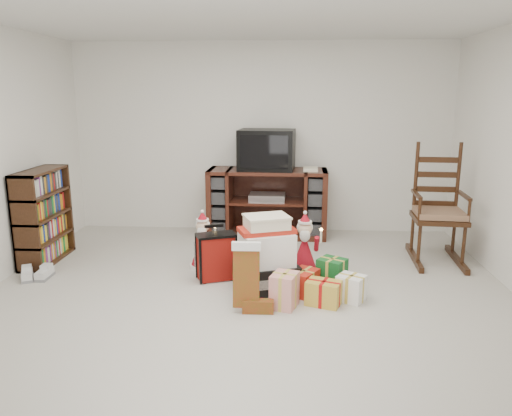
{
  "coord_description": "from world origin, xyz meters",
  "views": [
    {
      "loc": [
        0.35,
        -4.18,
        1.85
      ],
      "look_at": [
        0.05,
        0.6,
        0.74
      ],
      "focal_mm": 35.0,
      "sensor_mm": 36.0,
      "label": 1
    }
  ],
  "objects_px": {
    "sneaker_pair": "(36,275)",
    "tv_stand": "(267,203)",
    "mrs_claus_figurine": "(203,246)",
    "crt_television": "(267,150)",
    "santa_figurine": "(304,251)",
    "bookshelf": "(44,218)",
    "gift_pile": "(266,258)",
    "rocking_chair": "(437,219)",
    "red_suitcase": "(216,257)",
    "teddy_bear": "(273,274)",
    "gift_cluster": "(323,286)"
  },
  "relations": [
    {
      "from": "sneaker_pair",
      "to": "tv_stand",
      "type": "bearing_deg",
      "value": 21.12
    },
    {
      "from": "sneaker_pair",
      "to": "mrs_claus_figurine",
      "type": "bearing_deg",
      "value": -1.08
    },
    {
      "from": "sneaker_pair",
      "to": "crt_television",
      "type": "relative_size",
      "value": 0.44
    },
    {
      "from": "santa_figurine",
      "to": "sneaker_pair",
      "type": "relative_size",
      "value": 2.01
    },
    {
      "from": "tv_stand",
      "to": "crt_television",
      "type": "bearing_deg",
      "value": -128.71
    },
    {
      "from": "bookshelf",
      "to": "gift_pile",
      "type": "xyz_separation_m",
      "value": [
        2.49,
        -0.68,
        -0.19
      ]
    },
    {
      "from": "rocking_chair",
      "to": "sneaker_pair",
      "type": "relative_size",
      "value": 4.14
    },
    {
      "from": "red_suitcase",
      "to": "crt_television",
      "type": "distance_m",
      "value": 1.91
    },
    {
      "from": "tv_stand",
      "to": "bookshelf",
      "type": "bearing_deg",
      "value": -152.37
    },
    {
      "from": "crt_television",
      "to": "sneaker_pair",
      "type": "bearing_deg",
      "value": -137.43
    },
    {
      "from": "teddy_bear",
      "to": "sneaker_pair",
      "type": "bearing_deg",
      "value": 177.43
    },
    {
      "from": "crt_television",
      "to": "gift_pile",
      "type": "bearing_deg",
      "value": -82.31
    },
    {
      "from": "rocking_chair",
      "to": "teddy_bear",
      "type": "bearing_deg",
      "value": -147.27
    },
    {
      "from": "mrs_claus_figurine",
      "to": "crt_television",
      "type": "relative_size",
      "value": 0.84
    },
    {
      "from": "bookshelf",
      "to": "teddy_bear",
      "type": "relative_size",
      "value": 2.99
    },
    {
      "from": "gift_pile",
      "to": "teddy_bear",
      "type": "relative_size",
      "value": 2.06
    },
    {
      "from": "mrs_claus_figurine",
      "to": "crt_television",
      "type": "distance_m",
      "value": 1.69
    },
    {
      "from": "teddy_bear",
      "to": "mrs_claus_figurine",
      "type": "bearing_deg",
      "value": 144.22
    },
    {
      "from": "santa_figurine",
      "to": "crt_television",
      "type": "distance_m",
      "value": 1.73
    },
    {
      "from": "santa_figurine",
      "to": "teddy_bear",
      "type": "bearing_deg",
      "value": -126.55
    },
    {
      "from": "tv_stand",
      "to": "bookshelf",
      "type": "height_order",
      "value": "bookshelf"
    },
    {
      "from": "teddy_bear",
      "to": "bookshelf",
      "type": "bearing_deg",
      "value": 165.5
    },
    {
      "from": "sneaker_pair",
      "to": "teddy_bear",
      "type": "bearing_deg",
      "value": -18.86
    },
    {
      "from": "rocking_chair",
      "to": "teddy_bear",
      "type": "xyz_separation_m",
      "value": [
        -1.8,
        -0.99,
        -0.31
      ]
    },
    {
      "from": "tv_stand",
      "to": "mrs_claus_figurine",
      "type": "xyz_separation_m",
      "value": [
        -0.64,
        -1.3,
        -0.2
      ]
    },
    {
      "from": "bookshelf",
      "to": "rocking_chair",
      "type": "relative_size",
      "value": 0.76
    },
    {
      "from": "rocking_chair",
      "to": "mrs_claus_figurine",
      "type": "relative_size",
      "value": 2.19
    },
    {
      "from": "crt_television",
      "to": "santa_figurine",
      "type": "bearing_deg",
      "value": -67.1
    },
    {
      "from": "sneaker_pair",
      "to": "santa_figurine",
      "type": "bearing_deg",
      "value": -9.85
    },
    {
      "from": "gift_pile",
      "to": "mrs_claus_figurine",
      "type": "height_order",
      "value": "gift_pile"
    },
    {
      "from": "mrs_claus_figurine",
      "to": "teddy_bear",
      "type": "bearing_deg",
      "value": -35.78
    },
    {
      "from": "teddy_bear",
      "to": "crt_television",
      "type": "distance_m",
      "value": 2.09
    },
    {
      "from": "rocking_chair",
      "to": "tv_stand",
      "type": "bearing_deg",
      "value": 159.76
    },
    {
      "from": "red_suitcase",
      "to": "sneaker_pair",
      "type": "relative_size",
      "value": 1.7
    },
    {
      "from": "bookshelf",
      "to": "santa_figurine",
      "type": "relative_size",
      "value": 1.57
    },
    {
      "from": "mrs_claus_figurine",
      "to": "gift_cluster",
      "type": "xyz_separation_m",
      "value": [
        1.23,
        -0.78,
        -0.11
      ]
    },
    {
      "from": "santa_figurine",
      "to": "red_suitcase",
      "type": "bearing_deg",
      "value": -166.79
    },
    {
      "from": "sneaker_pair",
      "to": "rocking_chair",
      "type": "bearing_deg",
      "value": -4.41
    },
    {
      "from": "santa_figurine",
      "to": "gift_cluster",
      "type": "bearing_deg",
      "value": -76.95
    },
    {
      "from": "rocking_chair",
      "to": "santa_figurine",
      "type": "xyz_separation_m",
      "value": [
        -1.49,
        -0.58,
        -0.21
      ]
    },
    {
      "from": "tv_stand",
      "to": "red_suitcase",
      "type": "height_order",
      "value": "tv_stand"
    },
    {
      "from": "rocking_chair",
      "to": "mrs_claus_figurine",
      "type": "distance_m",
      "value": 2.62
    },
    {
      "from": "mrs_claus_figurine",
      "to": "gift_cluster",
      "type": "distance_m",
      "value": 1.46
    },
    {
      "from": "gift_pile",
      "to": "tv_stand",
      "type": "bearing_deg",
      "value": 72.17
    },
    {
      "from": "red_suitcase",
      "to": "gift_cluster",
      "type": "relative_size",
      "value": 0.66
    },
    {
      "from": "crt_television",
      "to": "mrs_claus_figurine",
      "type": "bearing_deg",
      "value": -110.74
    },
    {
      "from": "bookshelf",
      "to": "santa_figurine",
      "type": "xyz_separation_m",
      "value": [
        2.87,
        -0.25,
        -0.24
      ]
    },
    {
      "from": "sneaker_pair",
      "to": "crt_television",
      "type": "bearing_deg",
      "value": 21.04
    },
    {
      "from": "mrs_claus_figurine",
      "to": "red_suitcase",
      "type": "bearing_deg",
      "value": -60.93
    },
    {
      "from": "bookshelf",
      "to": "santa_figurine",
      "type": "height_order",
      "value": "bookshelf"
    }
  ]
}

